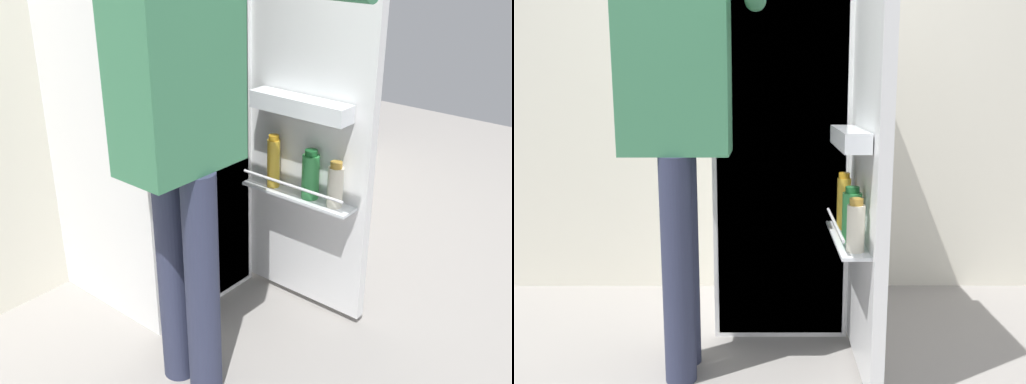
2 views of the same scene
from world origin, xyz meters
TOP-DOWN VIEW (x-y plane):
  - ground_plane at (0.00, 0.00)m, footprint 6.83×6.83m
  - refrigerator at (0.02, 0.53)m, footprint 0.64×1.24m
  - person at (-0.38, -0.05)m, footprint 0.53×0.73m

SIDE VIEW (x-z plane):
  - ground_plane at x=0.00m, z-range 0.00..0.00m
  - refrigerator at x=0.02m, z-range 0.00..1.71m
  - person at x=-0.38m, z-range 0.18..1.92m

